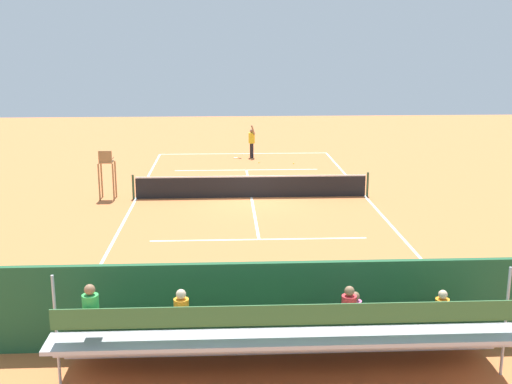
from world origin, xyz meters
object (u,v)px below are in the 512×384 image
at_px(courtside_bench, 344,308).
at_px(equipment_bag, 262,327).
at_px(umpire_chair, 107,169).
at_px(tennis_racket, 236,158).
at_px(tennis_player, 252,140).
at_px(tennis_ball_near, 294,163).
at_px(tennis_net, 251,186).
at_px(tennis_ball_far, 259,163).
at_px(bleacher_stand, 284,335).

height_order(courtside_bench, equipment_bag, courtside_bench).
relative_size(umpire_chair, tennis_racket, 3.96).
relative_size(tennis_player, tennis_racket, 3.57).
bearing_deg(tennis_racket, courtside_bench, 95.26).
bearing_deg(tennis_ball_near, tennis_player, -43.10).
bearing_deg(tennis_net, tennis_ball_far, -95.48).
xyz_separation_m(umpire_chair, equipment_bag, (-5.86, 13.44, -1.13)).
bearing_deg(tennis_player, courtside_bench, 92.97).
height_order(courtside_bench, tennis_ball_near, courtside_bench).
relative_size(equipment_bag, tennis_ball_far, 13.64).
height_order(tennis_racket, tennis_ball_far, tennis_ball_far).
relative_size(tennis_net, equipment_bag, 11.44).
xyz_separation_m(tennis_ball_near, tennis_ball_far, (1.90, -0.34, 0.00)).
bearing_deg(tennis_ball_near, equipment_bag, 81.86).
distance_m(courtside_bench, tennis_racket, 22.94).
bearing_deg(courtside_bench, bleacher_stand, 52.03).
xyz_separation_m(tennis_player, tennis_ball_far, (-0.33, 1.74, -0.98)).
xyz_separation_m(equipment_bag, tennis_racket, (0.14, -22.97, -0.16)).
distance_m(tennis_player, tennis_ball_near, 3.21).
bearing_deg(bleacher_stand, courtside_bench, -127.97).
bearing_deg(tennis_ball_near, courtside_bench, 87.15).
height_order(tennis_net, courtside_bench, tennis_net).
xyz_separation_m(bleacher_stand, tennis_racket, (0.49, -24.91, -0.90)).
distance_m(tennis_net, tennis_player, 9.69).
bearing_deg(tennis_ball_far, tennis_racket, -53.03).
distance_m(equipment_bag, tennis_player, 23.09).
distance_m(courtside_bench, tennis_ball_near, 20.88).
height_order(bleacher_stand, tennis_racket, bleacher_stand).
bearing_deg(equipment_bag, tennis_ball_near, -98.14).
bearing_deg(tennis_player, tennis_net, 87.44).
bearing_deg(tennis_player, umpire_chair, 55.44).
distance_m(courtside_bench, tennis_player, 22.97).
bearing_deg(tennis_net, tennis_ball_near, -109.35).
relative_size(equipment_bag, tennis_player, 0.47).
relative_size(tennis_player, tennis_ball_near, 29.18).
xyz_separation_m(umpire_chair, tennis_ball_near, (-8.86, -7.54, -1.28)).
bearing_deg(tennis_player, equipment_bag, 88.08).
xyz_separation_m(umpire_chair, tennis_player, (-6.63, -9.63, -0.30)).
relative_size(tennis_net, umpire_chair, 4.81).
height_order(umpire_chair, tennis_player, umpire_chair).
distance_m(bleacher_stand, courtside_bench, 2.65).
xyz_separation_m(equipment_bag, tennis_player, (-0.77, -23.06, 0.84)).
xyz_separation_m(bleacher_stand, tennis_player, (-0.42, -25.00, 0.10)).
height_order(umpire_chair, equipment_bag, umpire_chair).
height_order(tennis_net, umpire_chair, umpire_chair).
height_order(tennis_net, equipment_bag, tennis_net).
distance_m(tennis_net, tennis_ball_far, 7.97).
bearing_deg(tennis_player, bleacher_stand, 89.03).
height_order(tennis_net, bleacher_stand, bleacher_stand).
relative_size(courtside_bench, tennis_player, 0.93).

